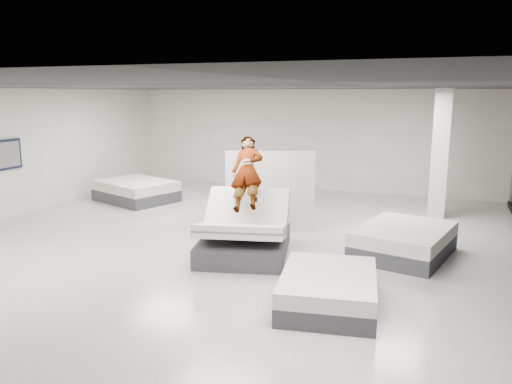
{
  "coord_description": "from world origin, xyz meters",
  "views": [
    {
      "loc": [
        4.2,
        -8.6,
        3.1
      ],
      "look_at": [
        0.4,
        1.18,
        1.0
      ],
      "focal_mm": 35.0,
      "sensor_mm": 36.0,
      "label": 1
    }
  ],
  "objects_px": {
    "flat_bed_right_far": "(404,241)",
    "wall_poster": "(5,155)",
    "person": "(247,185)",
    "remote": "(256,200)",
    "flat_bed_left_far": "(136,191)",
    "flat_bed_right_near": "(328,290)",
    "divider_panel": "(270,192)",
    "hero_bed": "(245,234)",
    "column": "(440,154)"
  },
  "relations": [
    {
      "from": "flat_bed_right_far",
      "to": "wall_poster",
      "type": "relative_size",
      "value": 2.47
    },
    {
      "from": "person",
      "to": "remote",
      "type": "bearing_deg",
      "value": -57.85
    },
    {
      "from": "flat_bed_right_far",
      "to": "flat_bed_left_far",
      "type": "distance_m",
      "value": 8.04
    },
    {
      "from": "person",
      "to": "flat_bed_left_far",
      "type": "bearing_deg",
      "value": 133.28
    },
    {
      "from": "remote",
      "to": "flat_bed_right_far",
      "type": "relative_size",
      "value": 0.06
    },
    {
      "from": "flat_bed_right_near",
      "to": "wall_poster",
      "type": "bearing_deg",
      "value": 165.23
    },
    {
      "from": "wall_poster",
      "to": "flat_bed_left_far",
      "type": "bearing_deg",
      "value": 58.73
    },
    {
      "from": "divider_panel",
      "to": "flat_bed_right_far",
      "type": "relative_size",
      "value": 0.85
    },
    {
      "from": "remote",
      "to": "flat_bed_right_far",
      "type": "distance_m",
      "value": 2.97
    },
    {
      "from": "remote",
      "to": "divider_panel",
      "type": "bearing_deg",
      "value": 87.4
    },
    {
      "from": "remote",
      "to": "flat_bed_right_near",
      "type": "distance_m",
      "value": 2.69
    },
    {
      "from": "hero_bed",
      "to": "divider_panel",
      "type": "distance_m",
      "value": 1.85
    },
    {
      "from": "column",
      "to": "hero_bed",
      "type": "bearing_deg",
      "value": -126.69
    },
    {
      "from": "hero_bed",
      "to": "flat_bed_right_near",
      "type": "relative_size",
      "value": 1.23
    },
    {
      "from": "column",
      "to": "flat_bed_right_near",
      "type": "bearing_deg",
      "value": -101.82
    },
    {
      "from": "person",
      "to": "divider_panel",
      "type": "bearing_deg",
      "value": 78.19
    },
    {
      "from": "column",
      "to": "wall_poster",
      "type": "relative_size",
      "value": 3.37
    },
    {
      "from": "flat_bed_right_far",
      "to": "hero_bed",
      "type": "bearing_deg",
      "value": -159.69
    },
    {
      "from": "flat_bed_right_far",
      "to": "flat_bed_right_near",
      "type": "bearing_deg",
      "value": -106.27
    },
    {
      "from": "hero_bed",
      "to": "column",
      "type": "height_order",
      "value": "column"
    },
    {
      "from": "flat_bed_right_near",
      "to": "column",
      "type": "relative_size",
      "value": 0.63
    },
    {
      "from": "hero_bed",
      "to": "flat_bed_right_far",
      "type": "relative_size",
      "value": 1.06
    },
    {
      "from": "remote",
      "to": "flat_bed_left_far",
      "type": "height_order",
      "value": "remote"
    },
    {
      "from": "remote",
      "to": "wall_poster",
      "type": "bearing_deg",
      "value": 162.05
    },
    {
      "from": "flat_bed_right_far",
      "to": "wall_poster",
      "type": "bearing_deg",
      "value": -176.69
    },
    {
      "from": "remote",
      "to": "flat_bed_right_far",
      "type": "bearing_deg",
      "value": 7.67
    },
    {
      "from": "remote",
      "to": "column",
      "type": "xyz_separation_m",
      "value": [
        3.15,
        4.5,
        0.5
      ]
    },
    {
      "from": "remote",
      "to": "divider_panel",
      "type": "height_order",
      "value": "divider_panel"
    },
    {
      "from": "column",
      "to": "wall_poster",
      "type": "height_order",
      "value": "column"
    },
    {
      "from": "flat_bed_right_far",
      "to": "column",
      "type": "bearing_deg",
      "value": 81.94
    },
    {
      "from": "flat_bed_left_far",
      "to": "column",
      "type": "bearing_deg",
      "value": 7.86
    },
    {
      "from": "flat_bed_right_far",
      "to": "flat_bed_left_far",
      "type": "height_order",
      "value": "flat_bed_left_far"
    },
    {
      "from": "remote",
      "to": "flat_bed_right_far",
      "type": "xyz_separation_m",
      "value": [
        2.66,
        1.04,
        -0.82
      ]
    },
    {
      "from": "flat_bed_right_near",
      "to": "wall_poster",
      "type": "xyz_separation_m",
      "value": [
        -8.62,
        2.27,
        1.35
      ]
    },
    {
      "from": "hero_bed",
      "to": "wall_poster",
      "type": "xyz_separation_m",
      "value": [
        -6.57,
        0.52,
        1.19
      ]
    },
    {
      "from": "flat_bed_right_near",
      "to": "person",
      "type": "bearing_deg",
      "value": 135.93
    },
    {
      "from": "wall_poster",
      "to": "remote",
      "type": "bearing_deg",
      "value": -4.19
    },
    {
      "from": "hero_bed",
      "to": "flat_bed_left_far",
      "type": "height_order",
      "value": "hero_bed"
    },
    {
      "from": "person",
      "to": "remote",
      "type": "height_order",
      "value": "person"
    },
    {
      "from": "person",
      "to": "flat_bed_left_far",
      "type": "distance_m",
      "value": 5.75
    },
    {
      "from": "remote",
      "to": "flat_bed_left_far",
      "type": "bearing_deg",
      "value": 132.53
    },
    {
      "from": "hero_bed",
      "to": "column",
      "type": "xyz_separation_m",
      "value": [
        3.37,
        4.52,
        1.19
      ]
    },
    {
      "from": "person",
      "to": "flat_bed_right_near",
      "type": "distance_m",
      "value": 3.15
    },
    {
      "from": "flat_bed_right_far",
      "to": "column",
      "type": "height_order",
      "value": "column"
    },
    {
      "from": "hero_bed",
      "to": "flat_bed_left_far",
      "type": "xyz_separation_m",
      "value": [
        -4.82,
        3.39,
        -0.12
      ]
    },
    {
      "from": "person",
      "to": "divider_panel",
      "type": "height_order",
      "value": "person"
    },
    {
      "from": "hero_bed",
      "to": "flat_bed_right_far",
      "type": "bearing_deg",
      "value": 20.31
    },
    {
      "from": "flat_bed_right_far",
      "to": "flat_bed_right_near",
      "type": "distance_m",
      "value": 2.94
    },
    {
      "from": "person",
      "to": "divider_panel",
      "type": "relative_size",
      "value": 0.87
    },
    {
      "from": "flat_bed_right_far",
      "to": "flat_bed_right_near",
      "type": "height_order",
      "value": "flat_bed_right_far"
    }
  ]
}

